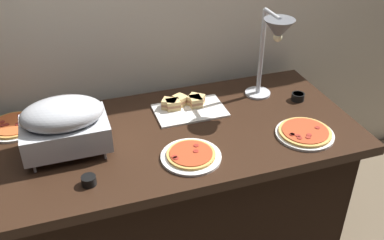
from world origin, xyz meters
The scene contains 10 objects.
back_wall centered at (0.00, 0.50, 1.20)m, with size 4.40×0.04×2.40m, color beige.
buffet_table centered at (0.00, 0.00, 0.39)m, with size 1.90×0.84×0.76m.
chafing_dish centered at (-0.44, 0.00, 0.91)m, with size 0.37×0.25×0.27m.
heat_lamp centered at (0.60, 0.09, 1.14)m, with size 0.15×0.29×0.49m.
pizza_plate_front centered at (0.07, -0.22, 0.77)m, with size 0.27×0.27×0.03m.
pizza_plate_center centered at (-0.67, 0.28, 0.77)m, with size 0.27×0.27×0.03m.
pizza_plate_raised_stand centered at (0.64, -0.22, 0.77)m, with size 0.28×0.28×0.03m.
sandwich_platter centered at (0.18, 0.18, 0.78)m, with size 0.36×0.23×0.06m.
sauce_cup_near centered at (0.78, 0.08, 0.78)m, with size 0.07×0.07×0.04m.
sauce_cup_far centered at (-0.38, -0.26, 0.78)m, with size 0.06×0.06×0.04m.
Camera 1 is at (-0.42, -1.69, 1.95)m, focal length 41.13 mm.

